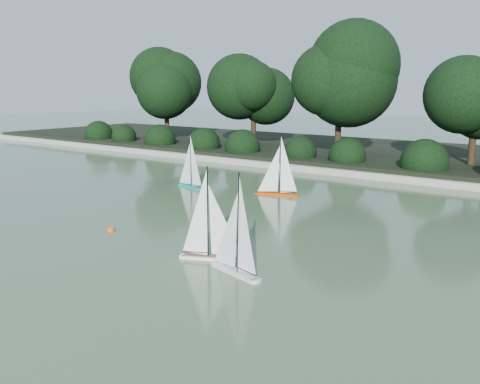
# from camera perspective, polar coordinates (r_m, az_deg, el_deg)

# --- Properties ---
(ground) EXTENTS (80.00, 80.00, 0.00)m
(ground) POSITION_cam_1_polar(r_m,az_deg,el_deg) (7.31, -7.90, -9.18)
(ground) COLOR #34472B
(ground) RESTS_ON ground
(pond_coping) EXTENTS (40.00, 0.35, 0.18)m
(pond_coping) POSITION_cam_1_polar(r_m,az_deg,el_deg) (14.85, 17.32, 1.30)
(pond_coping) COLOR gray
(pond_coping) RESTS_ON ground
(far_bank) EXTENTS (40.00, 8.00, 0.30)m
(far_bank) POSITION_cam_1_polar(r_m,az_deg,el_deg) (18.62, 21.54, 3.15)
(far_bank) COLOR black
(far_bank) RESTS_ON ground
(shrub_hedge) EXTENTS (29.10, 1.10, 1.10)m
(shrub_hedge) POSITION_cam_1_polar(r_m,az_deg,el_deg) (15.64, 18.53, 3.05)
(shrub_hedge) COLOR black
(shrub_hedge) RESTS_ON ground
(sailboat_white_a) EXTENTS (1.10, 0.44, 1.50)m
(sailboat_white_a) POSITION_cam_1_polar(r_m,az_deg,el_deg) (7.42, -0.91, -6.81)
(sailboat_white_a) COLOR silver
(sailboat_white_a) RESTS_ON ground
(sailboat_white_b) EXTENTS (1.04, 0.61, 1.49)m
(sailboat_white_b) POSITION_cam_1_polar(r_m,az_deg,el_deg) (7.94, -2.57, -5.64)
(sailboat_white_b) COLOR white
(sailboat_white_b) RESTS_ON ground
(sailboat_orange) EXTENTS (1.10, 0.55, 1.53)m
(sailboat_orange) POSITION_cam_1_polar(r_m,az_deg,el_deg) (12.59, 3.71, 0.76)
(sailboat_orange) COLOR #CA3D00
(sailboat_orange) RESTS_ON ground
(sailboat_teal) EXTENTS (1.09, 0.37, 1.49)m
(sailboat_teal) POSITION_cam_1_polar(r_m,az_deg,el_deg) (13.60, -5.48, 1.50)
(sailboat_teal) COLOR #0D8A95
(sailboat_teal) RESTS_ON ground
(race_buoy) EXTENTS (0.15, 0.15, 0.15)m
(race_buoy) POSITION_cam_1_polar(r_m,az_deg,el_deg) (9.78, -13.60, -4.09)
(race_buoy) COLOR #E1460B
(race_buoy) RESTS_ON ground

